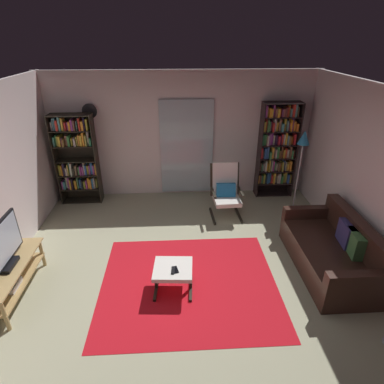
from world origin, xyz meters
The scene contains 15 objects.
ground_plane centered at (0.00, 0.00, 0.00)m, with size 7.02×7.02×0.00m, color #AAA988.
wall_back centered at (0.00, 2.90, 1.30)m, with size 5.60×0.06×2.60m, color silver.
glass_door_panel centered at (0.10, 2.83, 1.05)m, with size 1.10×0.01×2.00m, color silver.
area_rug centered at (0.01, -0.05, 0.00)m, with size 2.49×2.14×0.01m, color red.
tv_stand centered at (-2.37, -0.14, 0.32)m, with size 0.46×1.29×0.48m.
television centered at (-2.37, -0.12, 0.77)m, with size 0.20×0.94×0.62m.
bookshelf_near_tv centered at (-2.13, 2.61, 0.99)m, with size 0.81×0.30×1.85m.
bookshelf_near_sofa centered at (1.98, 2.69, 1.08)m, with size 0.78×0.30×2.01m.
leather_sofa centered at (2.18, 0.18, 0.29)m, with size 0.91×1.78×0.81m.
lounge_armchair centered at (0.81, 1.88, 0.53)m, with size 0.59×0.67×1.02m.
ottoman centered at (-0.21, -0.15, 0.32)m, with size 0.55×0.51×0.39m.
tv_remote centered at (-0.21, -0.22, 0.40)m, with size 0.04×0.14×0.02m, color black.
cell_phone centered at (-0.18, -0.21, 0.39)m, with size 0.07×0.14×0.01m, color black.
floor_lamp_by_shelf centered at (2.17, 1.86, 1.38)m, with size 0.22×0.22×1.67m.
wall_clock centered at (-1.79, 2.82, 1.85)m, with size 0.29×0.03×0.29m.
Camera 1 is at (-0.14, -3.50, 3.20)m, focal length 29.58 mm.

